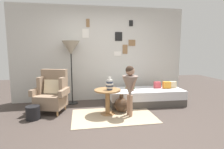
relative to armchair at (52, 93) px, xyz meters
name	(u,v)px	position (x,y,z in m)	size (l,w,h in m)	color
ground_plane	(113,126)	(1.23, -1.08, -0.44)	(12.00, 12.00, 0.00)	#423833
gallery_wall	(101,54)	(1.23, 0.87, 0.86)	(4.80, 0.12, 2.60)	beige
rug	(113,116)	(1.34, -0.57, -0.43)	(1.76, 1.12, 0.01)	tan
armchair	(52,93)	(0.00, 0.00, 0.00)	(0.87, 0.75, 0.97)	tan
daybed	(146,97)	(2.33, 0.16, -0.24)	(1.92, 0.86, 0.40)	#4C4742
pillow_head	(172,85)	(3.10, 0.20, 0.05)	(0.19, 0.12, 0.17)	beige
pillow_mid	(167,85)	(2.92, 0.17, 0.05)	(0.19, 0.12, 0.18)	orange
pillow_back	(157,85)	(2.69, 0.26, 0.04)	(0.16, 0.12, 0.17)	#D64C56
side_table	(108,97)	(1.24, -0.42, -0.04)	(0.58, 0.58, 0.56)	#9E7042
vase_striped	(110,85)	(1.27, -0.46, 0.24)	(0.16, 0.16, 0.28)	#2D384C
floor_lamp	(71,49)	(0.43, 0.55, 0.99)	(0.45, 0.45, 1.65)	black
person_child	(130,84)	(1.68, -0.61, 0.26)	(0.34, 0.34, 1.10)	#A37A60
book_on_daybed	(130,88)	(1.94, 0.32, -0.02)	(0.22, 0.16, 0.03)	#498345
demijohn_near	(121,105)	(1.57, -0.33, -0.27)	(0.33, 0.33, 0.42)	#473323
magazine_basket	(33,113)	(-0.33, -0.45, -0.30)	(0.28, 0.28, 0.28)	black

